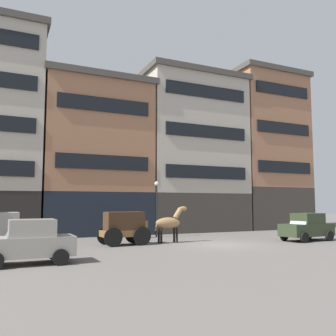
{
  "coord_description": "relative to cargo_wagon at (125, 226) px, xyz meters",
  "views": [
    {
      "loc": [
        -12.13,
        -19.02,
        2.49
      ],
      "look_at": [
        -2.5,
        2.15,
        4.75
      ],
      "focal_mm": 38.91,
      "sensor_mm": 36.0,
      "label": 1
    }
  ],
  "objects": [
    {
      "name": "ground_plane",
      "position": [
        5.34,
        -2.19,
        -1.15
      ],
      "size": [
        120.0,
        120.0,
        0.0
      ],
      "primitive_type": "plane",
      "color": "#605B56"
    },
    {
      "name": "draft_horse",
      "position": [
        2.95,
        0.0,
        0.12
      ],
      "size": [
        2.35,
        0.68,
        2.3
      ],
      "color": "#937047",
      "rests_on": "ground_plane"
    },
    {
      "name": "sedan_light",
      "position": [
        11.84,
        -2.69,
        -0.23
      ],
      "size": [
        3.82,
        2.11,
        1.83
      ],
      "color": "#2D3823",
      "rests_on": "ground_plane"
    },
    {
      "name": "pedestrian_officer",
      "position": [
        2.38,
        3.84,
        -0.17
      ],
      "size": [
        0.51,
        0.51,
        1.79
      ],
      "color": "black",
      "rests_on": "ground_plane"
    },
    {
      "name": "building_far_right",
      "position": [
        17.8,
        8.57,
        6.88
      ],
      "size": [
        8.06,
        6.1,
        15.96
      ],
      "color": "#38332D",
      "rests_on": "ground_plane"
    },
    {
      "name": "cargo_wagon",
      "position": [
        0.0,
        0.0,
        0.0
      ],
      "size": [
        2.97,
        1.64,
        1.98
      ],
      "color": "brown",
      "rests_on": "ground_plane"
    },
    {
      "name": "fire_hydrant_curbside",
      "position": [
        20.45,
        4.41,
        -0.72
      ],
      "size": [
        0.24,
        0.24,
        0.83
      ],
      "color": "maroon",
      "rests_on": "ground_plane"
    },
    {
      "name": "building_center_left",
      "position": [
        0.13,
        8.58,
        5.28
      ],
      "size": [
        9.0,
        6.1,
        12.77
      ],
      "color": "black",
      "rests_on": "ground_plane"
    },
    {
      "name": "building_center_right",
      "position": [
        9.2,
        8.57,
        6.16
      ],
      "size": [
        9.84,
        6.1,
        14.53
      ],
      "color": "#38332D",
      "rests_on": "ground_plane"
    },
    {
      "name": "streetlamp_curbside",
      "position": [
        3.69,
        3.89,
        1.52
      ],
      "size": [
        0.32,
        0.32,
        4.12
      ],
      "color": "black",
      "rests_on": "ground_plane"
    },
    {
      "name": "sedan_dark",
      "position": [
        -5.73,
        -5.02,
        -0.23
      ],
      "size": [
        3.73,
        1.91,
        1.83
      ],
      "color": "gray",
      "rests_on": "ground_plane"
    }
  ]
}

